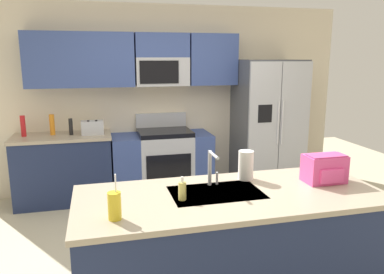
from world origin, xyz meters
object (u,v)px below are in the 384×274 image
at_px(toaster, 93,128).
at_px(paper_towel_roll, 246,165).
at_px(range_oven, 162,162).
at_px(pepper_mill, 71,127).
at_px(refrigerator, 268,125).
at_px(bottle_red, 23,126).
at_px(sink_faucet, 212,165).
at_px(drink_cup_yellow, 115,206).
at_px(soap_dispenser, 182,191).
at_px(backpack, 325,168).
at_px(bottle_orange, 52,125).

height_order(toaster, paper_towel_roll, paper_towel_roll).
xyz_separation_m(range_oven, toaster, (-0.91, -0.05, 0.55)).
bearing_deg(pepper_mill, refrigerator, -1.46).
xyz_separation_m(toaster, bottle_red, (-0.85, 0.10, 0.04)).
height_order(range_oven, sink_faucet, sink_faucet).
xyz_separation_m(toaster, drink_cup_yellow, (0.14, -2.73, -0.00)).
xyz_separation_m(sink_faucet, paper_towel_roll, (0.32, 0.09, -0.05)).
xyz_separation_m(drink_cup_yellow, soap_dispenser, (0.48, 0.22, -0.02)).
xyz_separation_m(refrigerator, toaster, (-2.46, 0.02, 0.07)).
distance_m(refrigerator, paper_towel_roll, 2.50).
height_order(pepper_mill, sink_faucet, sink_faucet).
bearing_deg(toaster, range_oven, 3.29).
distance_m(refrigerator, bottle_red, 3.31).
height_order(sink_faucet, backpack, sink_faucet).
bearing_deg(sink_faucet, drink_cup_yellow, -150.05).
relative_size(sink_faucet, paper_towel_roll, 1.17).
bearing_deg(sink_faucet, backpack, -8.10).
relative_size(sink_faucet, soap_dispenser, 1.66).
relative_size(refrigerator, bottle_red, 6.95).
distance_m(refrigerator, drink_cup_yellow, 3.57).
distance_m(range_oven, drink_cup_yellow, 2.94).
xyz_separation_m(range_oven, pepper_mill, (-1.19, -0.00, 0.56)).
bearing_deg(sink_faucet, bottle_red, 126.34).
bearing_deg(range_oven, sink_faucet, -90.24).
bearing_deg(sink_faucet, refrigerator, 55.52).
bearing_deg(bottle_orange, sink_faucet, -59.54).
distance_m(bottle_orange, paper_towel_roll, 2.88).
xyz_separation_m(sink_faucet, backpack, (0.91, -0.13, -0.05)).
bearing_deg(backpack, bottle_orange, 132.58).
height_order(range_oven, refrigerator, refrigerator).
distance_m(bottle_red, bottle_orange, 0.35).
xyz_separation_m(bottle_red, backpack, (2.66, -2.51, -0.02)).
height_order(refrigerator, drink_cup_yellow, refrigerator).
distance_m(bottle_orange, drink_cup_yellow, 2.91).
bearing_deg(pepper_mill, bottle_red, 175.41).
distance_m(toaster, pepper_mill, 0.28).
bearing_deg(soap_dispenser, refrigerator, 53.53).
height_order(refrigerator, toaster, refrigerator).
bearing_deg(drink_cup_yellow, refrigerator, 49.39).
height_order(soap_dispenser, paper_towel_roll, paper_towel_roll).
distance_m(sink_faucet, backpack, 0.92).
relative_size(sink_faucet, backpack, 0.88).
height_order(bottle_red, backpack, bottle_red).
bearing_deg(backpack, paper_towel_roll, 159.17).
height_order(bottle_red, soap_dispenser, bottle_red).
xyz_separation_m(bottle_red, paper_towel_roll, (2.08, -2.29, -0.01)).
distance_m(range_oven, backpack, 2.69).
bearing_deg(soap_dispenser, sink_faucet, 38.23).
bearing_deg(bottle_orange, soap_dispenser, -66.79).
distance_m(sink_faucet, drink_cup_yellow, 0.89).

